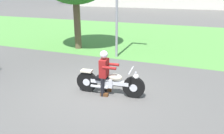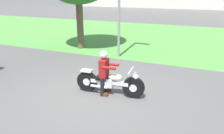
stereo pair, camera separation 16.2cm
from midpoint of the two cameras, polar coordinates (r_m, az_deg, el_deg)
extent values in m
plane|color=#565451|center=(6.94, -3.65, -6.98)|extent=(120.00, 120.00, 0.00)
cube|color=#549342|center=(15.77, 12.11, 7.92)|extent=(60.00, 12.00, 0.01)
cylinder|color=black|center=(6.55, 6.45, -5.45)|extent=(0.69, 0.18, 0.68)
cylinder|color=silver|center=(6.55, 6.45, -5.45)|extent=(0.25, 0.16, 0.24)
cylinder|color=black|center=(6.98, -5.98, -3.82)|extent=(0.69, 0.18, 0.68)
cylinder|color=silver|center=(6.98, -5.98, -3.82)|extent=(0.25, 0.16, 0.24)
cube|color=silver|center=(6.69, 0.04, -4.01)|extent=(1.23, 0.24, 0.12)
cube|color=silver|center=(6.72, -0.37, -4.12)|extent=(0.34, 0.27, 0.28)
ellipsoid|color=beige|center=(6.57, 1.53, -2.77)|extent=(0.46, 0.28, 0.22)
cube|color=black|center=(6.72, -1.75, -3.00)|extent=(0.46, 0.28, 0.10)
cube|color=beige|center=(6.84, -6.09, -0.98)|extent=(0.38, 0.23, 0.06)
cylinder|color=silver|center=(6.46, 6.10, -3.39)|extent=(0.26, 0.07, 0.53)
cylinder|color=silver|center=(6.36, 5.76, -0.94)|extent=(0.09, 0.66, 0.04)
sphere|color=white|center=(6.40, 7.10, -2.60)|extent=(0.16, 0.16, 0.16)
cylinder|color=silver|center=(6.72, -2.78, -5.24)|extent=(0.55, 0.13, 0.08)
cylinder|color=black|center=(6.95, -0.93, -4.20)|extent=(0.12, 0.12, 0.59)
cube|color=#593319|center=(7.04, -0.45, -6.08)|extent=(0.25, 0.12, 0.10)
cylinder|color=black|center=(6.64, -1.93, -5.40)|extent=(0.12, 0.12, 0.59)
cube|color=#593319|center=(6.73, -1.42, -7.35)|extent=(0.25, 0.12, 0.10)
cube|color=maroon|center=(6.58, -1.46, -0.23)|extent=(0.25, 0.40, 0.56)
cylinder|color=maroon|center=(6.64, 0.81, 0.70)|extent=(0.43, 0.12, 0.09)
cylinder|color=maroon|center=(6.33, -0.09, -0.26)|extent=(0.43, 0.12, 0.09)
sphere|color=#996B4C|center=(6.45, -1.49, 3.11)|extent=(0.20, 0.20, 0.20)
sphere|color=silver|center=(6.45, -1.49, 3.37)|extent=(0.24, 0.24, 0.24)
cylinder|color=brown|center=(12.21, -8.13, 10.99)|extent=(0.37, 0.37, 2.60)
camera|label=1|loc=(0.08, -89.31, 0.25)|focal=34.25mm
camera|label=2|loc=(0.08, 90.69, -0.25)|focal=34.25mm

